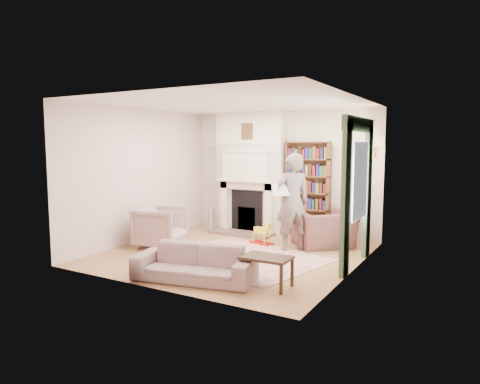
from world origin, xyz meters
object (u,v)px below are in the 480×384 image
Objects in this scene: armchair_reading at (324,229)px; sofa at (194,263)px; armchair_left at (161,227)px; coffee_table at (266,271)px; man_reading at (292,202)px; paraffin_heater at (211,219)px; rocking_horse at (261,233)px; bookcase at (308,184)px.

sofa is at bearing 28.94° from armchair_reading.
armchair_reading is at bearing -73.76° from armchair_left.
coffee_table is at bearing 48.47° from armchair_reading.
armchair_reading reaches higher than sofa.
coffee_table is (0.53, -2.18, -0.72)m from man_reading.
rocking_horse is (1.68, -0.63, -0.04)m from paraffin_heater.
sofa is at bearing -70.54° from rocking_horse.
rocking_horse is at bearing -20.60° from paraffin_heater.
armchair_reading is 1.61× the size of coffee_table.
armchair_left reaches higher than rocking_horse.
rocking_horse is (1.65, 1.20, -0.17)m from armchair_left.
bookcase is at bearing -90.84° from armchair_reading.
bookcase is 3.69m from coffee_table.
armchair_left is 1.62× the size of paraffin_heater.
paraffin_heater is (-2.86, 0.16, -0.09)m from armchair_reading.
bookcase reaches higher than armchair_reading.
armchair_reading reaches higher than coffee_table.
coffee_table is 2.63m from rocking_horse.
man_reading reaches higher than armchair_left.
armchair_left reaches higher than coffee_table.
man_reading is 2.36m from coffee_table.
paraffin_heater is at bearing 107.82° from sofa.
bookcase is 2.46m from paraffin_heater.
man_reading is 3.44× the size of paraffin_heater.
rocking_horse is at bearing -53.83° from man_reading.
armchair_left is (-2.19, -2.37, -0.77)m from bookcase.
armchair_left is at bearing -132.71° from bookcase.
coffee_table is (1.07, 0.29, -0.04)m from sofa.
paraffin_heater is 1.04× the size of rocking_horse.
man_reading is 1.03m from rocking_horse.
armchair_left is 0.47× the size of man_reading.
man_reading reaches higher than armchair_reading.
bookcase is 3.36× the size of paraffin_heater.
sofa is at bearing -59.92° from paraffin_heater.
sofa is (1.85, -1.41, -0.14)m from armchair_left.
sofa is 3.46× the size of rocking_horse.
sofa is at bearing 33.72° from man_reading.
armchair_left is 1.68× the size of rocking_horse.
man_reading is at bearing 5.36° from rocking_horse.
bookcase is at bearing 13.84° from paraffin_heater.
man_reading is 3.56× the size of rocking_horse.
paraffin_heater is (-2.94, 2.94, 0.05)m from coffee_table.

